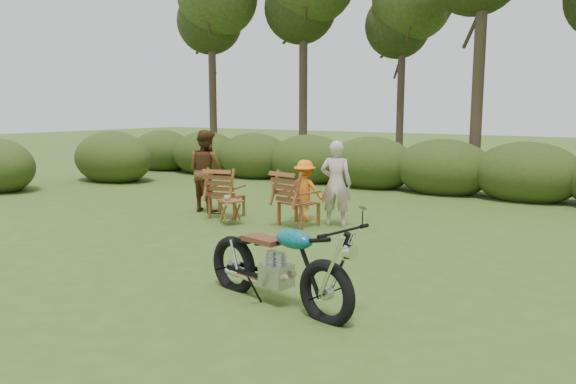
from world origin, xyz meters
The scene contains 10 objects.
ground centered at (0.00, 0.00, 0.00)m, with size 80.00×80.00×0.00m, color #34501A.
tree_line centered at (0.50, 9.74, 3.81)m, with size 22.52×11.62×8.14m.
motorcycle centered at (1.06, -0.07, 0.00)m, with size 2.07×0.79×1.18m, color #0C95A5, non-canonical shape.
lawn_chair_right centered at (-0.96, 3.62, 0.00)m, with size 0.71×0.71×1.03m, color brown, non-canonical shape.
lawn_chair_left centered at (-2.59, 3.51, 0.00)m, with size 0.68×0.68×1.00m, color brown, non-canonical shape.
side_table centered at (-2.09, 3.00, 0.23)m, with size 0.45×0.38×0.47m, color brown, non-canonical shape.
cup centered at (-2.13, 2.96, 0.51)m, with size 0.12×0.12×0.09m, color #C1B79E.
adult_a centered at (-0.38, 3.98, 0.00)m, with size 0.58×0.38×1.58m, color #BFB09D.
adult_b centered at (-3.36, 3.78, 0.00)m, with size 0.84×0.65×1.72m, color #4F2E16.
child centered at (-1.11, 4.06, 0.00)m, with size 0.76×0.44×1.18m, color orange.
Camera 1 is at (4.48, -5.05, 2.19)m, focal length 35.00 mm.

